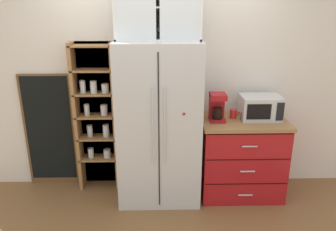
{
  "coord_description": "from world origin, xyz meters",
  "views": [
    {
      "loc": [
        0.02,
        -3.37,
        2.15
      ],
      "look_at": [
        0.1,
        0.03,
        0.99
      ],
      "focal_mm": 35.07,
      "sensor_mm": 36.0,
      "label": 1
    }
  ],
  "objects_px": {
    "microwave": "(260,107)",
    "mug_charcoal": "(245,116)",
    "refrigerator": "(159,123)",
    "mug_red": "(233,114)",
    "bottle_clear": "(246,112)",
    "coffee_maker": "(217,107)",
    "chalkboard_menu": "(50,131)",
    "bottle_cobalt": "(245,111)"
  },
  "relations": [
    {
      "from": "microwave",
      "to": "mug_charcoal",
      "type": "relative_size",
      "value": 3.78
    },
    {
      "from": "mug_charcoal",
      "to": "refrigerator",
      "type": "bearing_deg",
      "value": -178.61
    },
    {
      "from": "mug_charcoal",
      "to": "microwave",
      "type": "bearing_deg",
      "value": 16.46
    },
    {
      "from": "mug_red",
      "to": "bottle_clear",
      "type": "distance_m",
      "value": 0.17
    },
    {
      "from": "coffee_maker",
      "to": "mug_charcoal",
      "type": "xyz_separation_m",
      "value": [
        0.31,
        -0.01,
        -0.11
      ]
    },
    {
      "from": "mug_charcoal",
      "to": "chalkboard_menu",
      "type": "distance_m",
      "value": 2.3
    },
    {
      "from": "microwave",
      "to": "mug_charcoal",
      "type": "bearing_deg",
      "value": -163.54
    },
    {
      "from": "mug_red",
      "to": "mug_charcoal",
      "type": "distance_m",
      "value": 0.13
    },
    {
      "from": "bottle_cobalt",
      "to": "microwave",
      "type": "bearing_deg",
      "value": 22.72
    },
    {
      "from": "mug_red",
      "to": "bottle_clear",
      "type": "bearing_deg",
      "value": -45.46
    },
    {
      "from": "bottle_cobalt",
      "to": "bottle_clear",
      "type": "relative_size",
      "value": 1.03
    },
    {
      "from": "bottle_clear",
      "to": "mug_red",
      "type": "bearing_deg",
      "value": 134.54
    },
    {
      "from": "mug_red",
      "to": "chalkboard_menu",
      "type": "relative_size",
      "value": 0.08
    },
    {
      "from": "mug_red",
      "to": "mug_charcoal",
      "type": "relative_size",
      "value": 0.95
    },
    {
      "from": "coffee_maker",
      "to": "mug_red",
      "type": "xyz_separation_m",
      "value": [
        0.2,
        0.06,
        -0.11
      ]
    },
    {
      "from": "microwave",
      "to": "coffee_maker",
      "type": "relative_size",
      "value": 1.42
    },
    {
      "from": "refrigerator",
      "to": "microwave",
      "type": "bearing_deg",
      "value": 3.87
    },
    {
      "from": "microwave",
      "to": "mug_red",
      "type": "distance_m",
      "value": 0.3
    },
    {
      "from": "mug_charcoal",
      "to": "bottle_clear",
      "type": "bearing_deg",
      "value": -92.88
    },
    {
      "from": "bottle_clear",
      "to": "refrigerator",
      "type": "bearing_deg",
      "value": 179.16
    },
    {
      "from": "coffee_maker",
      "to": "bottle_cobalt",
      "type": "relative_size",
      "value": 1.23
    },
    {
      "from": "bottle_cobalt",
      "to": "bottle_clear",
      "type": "height_order",
      "value": "bottle_cobalt"
    },
    {
      "from": "mug_red",
      "to": "chalkboard_menu",
      "type": "bearing_deg",
      "value": 174.61
    },
    {
      "from": "microwave",
      "to": "bottle_cobalt",
      "type": "xyz_separation_m",
      "value": [
        -0.18,
        -0.08,
        -0.02
      ]
    },
    {
      "from": "coffee_maker",
      "to": "bottle_clear",
      "type": "relative_size",
      "value": 1.26
    },
    {
      "from": "coffee_maker",
      "to": "bottle_clear",
      "type": "distance_m",
      "value": 0.31
    },
    {
      "from": "microwave",
      "to": "mug_red",
      "type": "relative_size",
      "value": 3.99
    },
    {
      "from": "microwave",
      "to": "bottle_clear",
      "type": "relative_size",
      "value": 1.79
    },
    {
      "from": "refrigerator",
      "to": "bottle_cobalt",
      "type": "distance_m",
      "value": 0.96
    },
    {
      "from": "microwave",
      "to": "bottle_clear",
      "type": "distance_m",
      "value": 0.21
    },
    {
      "from": "microwave",
      "to": "coffee_maker",
      "type": "height_order",
      "value": "coffee_maker"
    },
    {
      "from": "refrigerator",
      "to": "bottle_clear",
      "type": "xyz_separation_m",
      "value": [
        0.95,
        -0.01,
        0.13
      ]
    },
    {
      "from": "bottle_clear",
      "to": "mug_charcoal",
      "type": "bearing_deg",
      "value": 87.12
    },
    {
      "from": "microwave",
      "to": "bottle_clear",
      "type": "height_order",
      "value": "microwave"
    },
    {
      "from": "mug_red",
      "to": "chalkboard_menu",
      "type": "distance_m",
      "value": 2.18
    },
    {
      "from": "refrigerator",
      "to": "bottle_cobalt",
      "type": "xyz_separation_m",
      "value": [
        0.95,
        -0.0,
        0.13
      ]
    },
    {
      "from": "refrigerator",
      "to": "chalkboard_menu",
      "type": "bearing_deg",
      "value": 167.14
    },
    {
      "from": "chalkboard_menu",
      "to": "coffee_maker",
      "type": "bearing_deg",
      "value": -7.72
    },
    {
      "from": "microwave",
      "to": "chalkboard_menu",
      "type": "relative_size",
      "value": 0.32
    },
    {
      "from": "refrigerator",
      "to": "mug_charcoal",
      "type": "height_order",
      "value": "refrigerator"
    },
    {
      "from": "microwave",
      "to": "bottle_cobalt",
      "type": "bearing_deg",
      "value": -157.28
    },
    {
      "from": "mug_charcoal",
      "to": "bottle_cobalt",
      "type": "xyz_separation_m",
      "value": [
        -0.0,
        -0.02,
        0.07
      ]
    }
  ]
}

